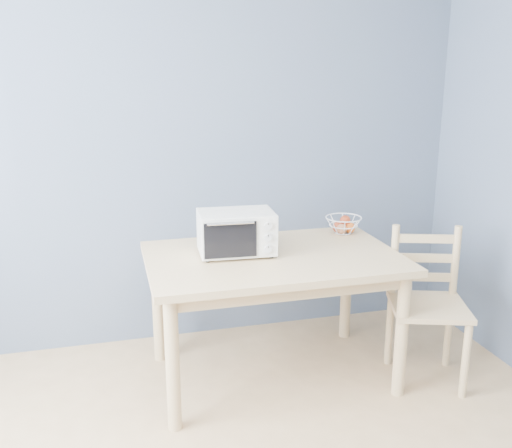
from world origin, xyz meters
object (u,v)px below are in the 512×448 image
object	(u,v)px
dining_table	(273,272)
fruit_basket	(343,225)
toaster_oven	(233,232)
dining_chair	(427,307)

from	to	relation	value
dining_table	fruit_basket	xyz separation A→B (m)	(0.55, 0.30, 0.16)
toaster_oven	fruit_basket	xyz separation A→B (m)	(0.76, 0.23, -0.07)
dining_table	toaster_oven	xyz separation A→B (m)	(-0.21, 0.07, 0.23)
dining_table	toaster_oven	distance (m)	0.32
toaster_oven	fruit_basket	distance (m)	0.80
toaster_oven	dining_table	bearing A→B (deg)	-14.34
dining_table	dining_chair	distance (m)	0.91
toaster_oven	dining_chair	distance (m)	1.19
fruit_basket	dining_chair	distance (m)	0.71
dining_table	dining_chair	bearing A→B (deg)	-14.99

